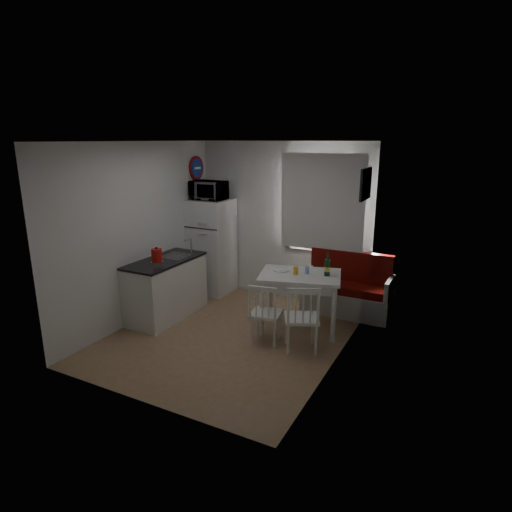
{
  "coord_description": "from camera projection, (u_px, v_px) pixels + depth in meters",
  "views": [
    {
      "loc": [
        2.8,
        -4.66,
        2.63
      ],
      "look_at": [
        0.15,
        0.5,
        1.04
      ],
      "focal_mm": 30.0,
      "sensor_mm": 36.0,
      "label": 1
    }
  ],
  "objects": [
    {
      "name": "wall_left",
      "position": [
        140.0,
        233.0,
        6.24
      ],
      "size": [
        0.02,
        3.5,
        2.6
      ],
      "primitive_type": "cube",
      "color": "white",
      "rests_on": "floor"
    },
    {
      "name": "drinking_glass_orange",
      "position": [
        296.0,
        271.0,
        5.88
      ],
      "size": [
        0.07,
        0.07,
        0.11
      ],
      "primitive_type": "cylinder",
      "color": "gold",
      "rests_on": "dining_table"
    },
    {
      "name": "kitchen_counter",
      "position": [
        166.0,
        288.0,
        6.46
      ],
      "size": [
        0.62,
        1.32,
        1.16
      ],
      "color": "white",
      "rests_on": "floor"
    },
    {
      "name": "picture_frame",
      "position": [
        365.0,
        184.0,
        5.67
      ],
      "size": [
        0.04,
        0.52,
        0.42
      ],
      "primitive_type": "cube",
      "color": "black",
      "rests_on": "wall_right"
    },
    {
      "name": "microwave",
      "position": [
        209.0,
        190.0,
        7.12
      ],
      "size": [
        0.57,
        0.38,
        0.31
      ],
      "primitive_type": "imported",
      "color": "white",
      "rests_on": "fridge"
    },
    {
      "name": "wall_back",
      "position": [
        282.0,
        222.0,
        7.08
      ],
      "size": [
        3.0,
        0.02,
        2.6
      ],
      "primitive_type": "cube",
      "color": "white",
      "rests_on": "floor"
    },
    {
      "name": "floor",
      "position": [
        230.0,
        335.0,
        5.92
      ],
      "size": [
        3.0,
        3.5,
        0.02
      ],
      "primitive_type": "cube",
      "color": "#94744F",
      "rests_on": "ground"
    },
    {
      "name": "kettle",
      "position": [
        157.0,
        256.0,
        6.09
      ],
      "size": [
        0.18,
        0.18,
        0.24
      ],
      "primitive_type": "cylinder",
      "color": "red",
      "rests_on": "kitchen_counter"
    },
    {
      "name": "wall_right",
      "position": [
        341.0,
        258.0,
        4.92
      ],
      "size": [
        0.02,
        3.5,
        2.6
      ],
      "primitive_type": "cube",
      "color": "white",
      "rests_on": "floor"
    },
    {
      "name": "plate",
      "position": [
        281.0,
        270.0,
        6.06
      ],
      "size": [
        0.23,
        0.23,
        0.02
      ],
      "primitive_type": "cylinder",
      "color": "white",
      "rests_on": "dining_table"
    },
    {
      "name": "bench",
      "position": [
        347.0,
        294.0,
        6.6
      ],
      "size": [
        1.34,
        0.51,
        0.96
      ],
      "color": "white",
      "rests_on": "floor"
    },
    {
      "name": "wall_sign",
      "position": [
        197.0,
        168.0,
        7.24
      ],
      "size": [
        0.03,
        0.4,
        0.4
      ],
      "primitive_type": "cylinder",
      "rotation": [
        0.0,
        1.57,
        0.0
      ],
      "color": "#1B3CA3",
      "rests_on": "wall_left"
    },
    {
      "name": "curtain",
      "position": [
        322.0,
        203.0,
        6.58
      ],
      "size": [
        1.35,
        0.02,
        1.5
      ],
      "primitive_type": "cube",
      "color": "white",
      "rests_on": "wall_back"
    },
    {
      "name": "ceiling",
      "position": [
        227.0,
        141.0,
        5.23
      ],
      "size": [
        3.0,
        3.5,
        0.02
      ],
      "primitive_type": "cube",
      "color": "white",
      "rests_on": "wall_back"
    },
    {
      "name": "chair_right",
      "position": [
        299.0,
        312.0,
        5.3
      ],
      "size": [
        0.56,
        0.56,
        0.48
      ],
      "rotation": [
        0.0,
        0.0,
        0.46
      ],
      "color": "white",
      "rests_on": "floor"
    },
    {
      "name": "dining_table",
      "position": [
        300.0,
        280.0,
        5.94
      ],
      "size": [
        1.26,
        1.04,
        0.82
      ],
      "rotation": [
        0.0,
        0.0,
        0.27
      ],
      "color": "white",
      "rests_on": "floor"
    },
    {
      "name": "fridge",
      "position": [
        212.0,
        247.0,
        7.42
      ],
      "size": [
        0.66,
        0.66,
        1.64
      ],
      "primitive_type": "cube",
      "color": "white",
      "rests_on": "floor"
    },
    {
      "name": "chair_left",
      "position": [
        263.0,
        308.0,
        5.54
      ],
      "size": [
        0.45,
        0.43,
        0.45
      ],
      "rotation": [
        0.0,
        0.0,
        0.17
      ],
      "color": "white",
      "rests_on": "floor"
    },
    {
      "name": "drinking_glass_blue",
      "position": [
        307.0,
        270.0,
        5.91
      ],
      "size": [
        0.06,
        0.06,
        0.1
      ],
      "primitive_type": "cylinder",
      "color": "#7399C5",
      "rests_on": "dining_table"
    },
    {
      "name": "window",
      "position": [
        323.0,
        206.0,
        6.66
      ],
      "size": [
        1.22,
        0.06,
        1.47
      ],
      "primitive_type": "cube",
      "color": "white",
      "rests_on": "wall_back"
    },
    {
      "name": "wall_front",
      "position": [
        135.0,
        283.0,
        4.08
      ],
      "size": [
        3.0,
        0.02,
        2.6
      ],
      "primitive_type": "cube",
      "color": "white",
      "rests_on": "floor"
    },
    {
      "name": "wine_bottle",
      "position": [
        327.0,
        264.0,
        5.8
      ],
      "size": [
        0.08,
        0.08,
        0.32
      ],
      "primitive_type": null,
      "color": "#133C1C",
      "rests_on": "dining_table"
    }
  ]
}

